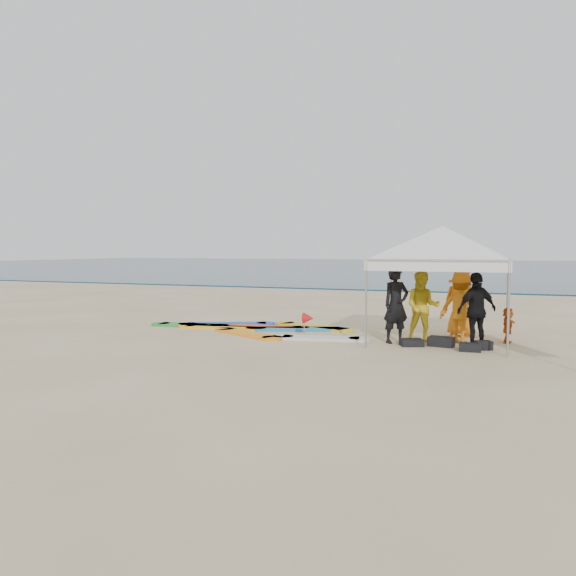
{
  "coord_description": "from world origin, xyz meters",
  "views": [
    {
      "loc": [
        4.99,
        -11.36,
        2.25
      ],
      "look_at": [
        -0.35,
        2.6,
        1.2
      ],
      "focal_mm": 35.0,
      "sensor_mm": 36.0,
      "label": 1
    }
  ],
  "objects_px": {
    "person_orange_b": "(461,302)",
    "marker_pennant": "(309,318)",
    "person_orange_a": "(461,308)",
    "canopy_tent": "(443,226)",
    "person_black_a": "(396,305)",
    "surfboard_spread": "(259,329)",
    "person_yellow": "(423,307)",
    "person_black_b": "(477,310)",
    "person_seated": "(508,325)"
  },
  "relations": [
    {
      "from": "person_orange_a",
      "to": "surfboard_spread",
      "type": "distance_m",
      "value": 5.43
    },
    {
      "from": "person_yellow",
      "to": "surfboard_spread",
      "type": "height_order",
      "value": "person_yellow"
    },
    {
      "from": "person_yellow",
      "to": "person_orange_b",
      "type": "distance_m",
      "value": 1.51
    },
    {
      "from": "person_seated",
      "to": "surfboard_spread",
      "type": "bearing_deg",
      "value": 98.38
    },
    {
      "from": "person_seated",
      "to": "canopy_tent",
      "type": "xyz_separation_m",
      "value": [
        -1.51,
        -0.41,
        2.36
      ]
    },
    {
      "from": "person_black_a",
      "to": "marker_pennant",
      "type": "distance_m",
      "value": 2.23
    },
    {
      "from": "person_orange_a",
      "to": "person_seated",
      "type": "height_order",
      "value": "person_orange_a"
    },
    {
      "from": "person_black_a",
      "to": "person_orange_a",
      "type": "xyz_separation_m",
      "value": [
        1.44,
        0.57,
        -0.07
      ]
    },
    {
      "from": "person_yellow",
      "to": "person_black_b",
      "type": "xyz_separation_m",
      "value": [
        1.25,
        -0.4,
        0.01
      ]
    },
    {
      "from": "person_black_a",
      "to": "person_orange_b",
      "type": "xyz_separation_m",
      "value": [
        1.38,
        1.62,
        -0.02
      ]
    },
    {
      "from": "person_black_a",
      "to": "person_black_b",
      "type": "distance_m",
      "value": 1.83
    },
    {
      "from": "person_seated",
      "to": "surfboard_spread",
      "type": "distance_m",
      "value": 6.43
    },
    {
      "from": "canopy_tent",
      "to": "marker_pennant",
      "type": "bearing_deg",
      "value": -170.18
    },
    {
      "from": "person_orange_b",
      "to": "marker_pennant",
      "type": "relative_size",
      "value": 2.8
    },
    {
      "from": "person_black_a",
      "to": "surfboard_spread",
      "type": "height_order",
      "value": "person_black_a"
    },
    {
      "from": "canopy_tent",
      "to": "marker_pennant",
      "type": "relative_size",
      "value": 6.64
    },
    {
      "from": "surfboard_spread",
      "to": "marker_pennant",
      "type": "bearing_deg",
      "value": -24.96
    },
    {
      "from": "person_orange_a",
      "to": "canopy_tent",
      "type": "relative_size",
      "value": 0.4
    },
    {
      "from": "person_black_a",
      "to": "marker_pennant",
      "type": "xyz_separation_m",
      "value": [
        -2.2,
        -0.01,
        -0.42
      ]
    },
    {
      "from": "person_orange_b",
      "to": "canopy_tent",
      "type": "relative_size",
      "value": 0.42
    },
    {
      "from": "canopy_tent",
      "to": "person_yellow",
      "type": "bearing_deg",
      "value": -154.74
    },
    {
      "from": "person_seated",
      "to": "person_black_a",
      "type": "bearing_deg",
      "value": 117.79
    },
    {
      "from": "person_black_a",
      "to": "canopy_tent",
      "type": "distance_m",
      "value": 2.18
    },
    {
      "from": "marker_pennant",
      "to": "canopy_tent",
      "type": "bearing_deg",
      "value": 9.82
    },
    {
      "from": "person_orange_a",
      "to": "canopy_tent",
      "type": "xyz_separation_m",
      "value": [
        -0.45,
        -0.03,
        1.94
      ]
    },
    {
      "from": "person_orange_b",
      "to": "canopy_tent",
      "type": "height_order",
      "value": "canopy_tent"
    },
    {
      "from": "person_orange_a",
      "to": "marker_pennant",
      "type": "xyz_separation_m",
      "value": [
        -3.64,
        -0.58,
        -0.35
      ]
    },
    {
      "from": "person_orange_a",
      "to": "canopy_tent",
      "type": "distance_m",
      "value": 1.99
    },
    {
      "from": "person_orange_a",
      "to": "marker_pennant",
      "type": "relative_size",
      "value": 2.65
    },
    {
      "from": "person_yellow",
      "to": "canopy_tent",
      "type": "bearing_deg",
      "value": 19.45
    },
    {
      "from": "person_black_a",
      "to": "surfboard_spread",
      "type": "xyz_separation_m",
      "value": [
        -3.92,
        0.79,
        -0.88
      ]
    },
    {
      "from": "person_black_b",
      "to": "person_seated",
      "type": "bearing_deg",
      "value": -164.56
    },
    {
      "from": "person_yellow",
      "to": "person_orange_a",
      "type": "bearing_deg",
      "value": 8.64
    },
    {
      "from": "person_black_b",
      "to": "canopy_tent",
      "type": "bearing_deg",
      "value": -76.06
    },
    {
      "from": "person_yellow",
      "to": "person_seated",
      "type": "height_order",
      "value": "person_yellow"
    },
    {
      "from": "person_orange_a",
      "to": "person_seated",
      "type": "distance_m",
      "value": 1.2
    },
    {
      "from": "person_black_b",
      "to": "person_orange_b",
      "type": "height_order",
      "value": "person_orange_b"
    },
    {
      "from": "person_black_a",
      "to": "person_orange_a",
      "type": "relative_size",
      "value": 1.08
    },
    {
      "from": "person_orange_a",
      "to": "person_seated",
      "type": "relative_size",
      "value": 1.99
    },
    {
      "from": "person_yellow",
      "to": "marker_pennant",
      "type": "height_order",
      "value": "person_yellow"
    },
    {
      "from": "person_black_b",
      "to": "marker_pennant",
      "type": "distance_m",
      "value": 4.04
    },
    {
      "from": "person_black_b",
      "to": "canopy_tent",
      "type": "relative_size",
      "value": 0.41
    },
    {
      "from": "person_orange_a",
      "to": "person_black_b",
      "type": "distance_m",
      "value": 0.73
    },
    {
      "from": "person_seated",
      "to": "marker_pennant",
      "type": "height_order",
      "value": "person_seated"
    },
    {
      "from": "person_seated",
      "to": "marker_pennant",
      "type": "distance_m",
      "value": 4.79
    },
    {
      "from": "canopy_tent",
      "to": "person_orange_b",
      "type": "bearing_deg",
      "value": 70.16
    },
    {
      "from": "person_yellow",
      "to": "canopy_tent",
      "type": "distance_m",
      "value": 1.98
    },
    {
      "from": "person_orange_a",
      "to": "person_black_b",
      "type": "bearing_deg",
      "value": 141.17
    },
    {
      "from": "marker_pennant",
      "to": "person_black_b",
      "type": "bearing_deg",
      "value": -0.63
    },
    {
      "from": "canopy_tent",
      "to": "marker_pennant",
      "type": "distance_m",
      "value": 3.96
    }
  ]
}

